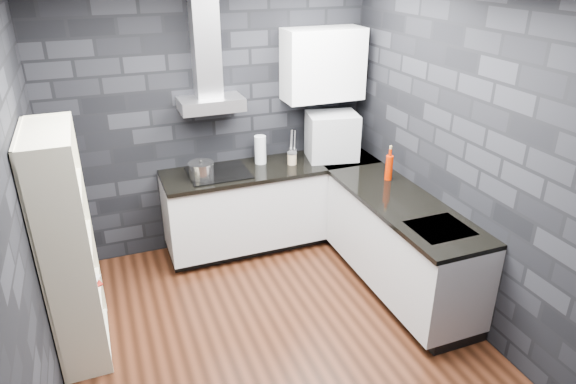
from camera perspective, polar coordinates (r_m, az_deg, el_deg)
ground at (r=4.46m, az=-2.18°, el=-14.78°), size 3.20×3.20×0.00m
wall_back at (r=5.22m, az=-8.35°, el=8.00°), size 3.20×0.05×2.70m
wall_front at (r=2.46m, az=10.12°, el=-12.96°), size 3.20×0.05×2.70m
wall_left at (r=3.62m, az=-27.65°, el=-2.53°), size 0.05×3.20×2.70m
wall_right at (r=4.49m, az=17.57°, el=4.27°), size 0.05×3.20×2.70m
toekick_back at (r=5.61m, az=-1.86°, el=-5.00°), size 2.18×0.50×0.10m
toekick_right at (r=4.99m, az=12.31°, el=-9.78°), size 0.50×1.78×0.10m
counter_back_cab at (r=5.37m, az=-1.78°, el=-1.22°), size 2.20×0.60×0.76m
counter_right_cab at (r=4.75m, az=12.37°, el=-5.62°), size 0.60×1.80×0.76m
counter_back_top at (r=5.20m, az=-1.80°, el=2.70°), size 2.20×0.62×0.04m
counter_right_top at (r=4.55m, az=12.72°, el=-1.30°), size 0.62×1.80×0.04m
counter_corner_top at (r=5.50m, az=6.06°, el=3.86°), size 0.62×0.62×0.04m
hood_body at (r=4.97m, az=-8.53°, el=9.65°), size 0.60×0.34×0.12m
hood_chimney at (r=4.93m, az=-9.11°, el=15.57°), size 0.24×0.20×0.90m
upper_cabinet at (r=5.26m, az=3.91°, el=13.96°), size 0.80×0.35×0.70m
cooktop at (r=5.06m, az=-7.73°, el=2.13°), size 0.58×0.50×0.01m
sink_rim at (r=4.20m, az=16.54°, el=-3.91°), size 0.44×0.40×0.01m
pot at (r=4.93m, az=-9.60°, el=2.34°), size 0.27×0.27×0.14m
glass_vase at (r=5.22m, az=-3.09°, el=4.71°), size 0.12×0.12×0.29m
storage_jar at (r=5.22m, az=0.44°, el=3.70°), size 0.12×0.12×0.11m
utensil_crock at (r=5.35m, az=0.49°, el=4.25°), size 0.12×0.12×0.12m
appliance_garage at (r=5.35m, az=4.90°, el=6.08°), size 0.57×0.48×0.50m
red_bottle at (r=4.93m, az=11.15°, el=2.66°), size 0.09×0.09×0.24m
bookshelf at (r=4.09m, az=-23.25°, el=-5.70°), size 0.51×0.86×1.80m
fruit_bowl at (r=3.99m, az=-23.34°, el=-5.91°), size 0.26×0.26×0.05m
book_red at (r=4.38m, az=-22.77°, el=-8.59°), size 0.17×0.09×0.24m
book_second at (r=4.37m, az=-22.65°, el=-8.28°), size 0.16×0.07×0.22m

